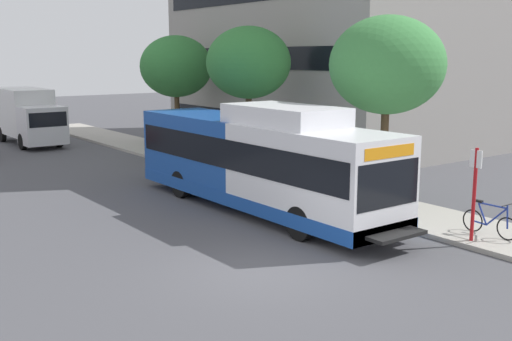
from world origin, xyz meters
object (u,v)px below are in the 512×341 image
bicycle_parked (490,221)px  street_tree_far_block (176,67)px  street_tree_near_stop (387,65)px  street_tree_mid_block (249,63)px  box_truck_background (28,115)px  bus_stop_sign_pole (474,187)px  transit_bus (258,161)px

bicycle_parked → street_tree_far_block: 20.63m
street_tree_near_stop → street_tree_mid_block: bearing=89.8°
bicycle_parked → box_truck_background: size_ratio=0.25×
bus_stop_sign_pole → box_truck_background: size_ratio=0.37×
bus_stop_sign_pole → bicycle_parked: 1.35m
street_tree_mid_block → box_truck_background: (-5.38, 14.91, -3.13)m
bicycle_parked → bus_stop_sign_pole: bearing=177.6°
street_tree_far_block → street_tree_mid_block: bearing=-93.3°
bicycle_parked → box_truck_background: bearing=99.0°
transit_bus → street_tree_near_stop: street_tree_near_stop is taller
transit_bus → bicycle_parked: bearing=-65.1°
transit_bus → street_tree_mid_block: (4.09, 6.16, 3.17)m
transit_bus → street_tree_far_block: 14.46m
bus_stop_sign_pole → bicycle_parked: bearing=-2.4°
bus_stop_sign_pole → box_truck_background: box_truck_background is taller
bicycle_parked → street_tree_far_block: size_ratio=0.29×
box_truck_background → bus_stop_sign_pole: bearing=-82.6°
bicycle_parked → transit_bus: bearing=114.9°
transit_bus → box_truck_background: size_ratio=1.75×
street_tree_near_stop → bicycle_parked: bearing=-100.7°
bus_stop_sign_pole → bicycle_parked: size_ratio=1.48×
transit_bus → box_truck_background: 21.11m
box_truck_background → street_tree_near_stop: bearing=-76.9°
bicycle_parked → street_tree_far_block: street_tree_far_block is taller
street_tree_near_stop → box_truck_background: 23.81m
bus_stop_sign_pole → bicycle_parked: (0.81, -0.03, -1.09)m
street_tree_near_stop → street_tree_mid_block: 8.08m
street_tree_near_stop → street_tree_mid_block: street_tree_near_stop is taller
transit_bus → street_tree_near_stop: bearing=-25.3°
street_tree_near_stop → box_truck_background: (-5.35, 22.99, -3.12)m
street_tree_mid_block → street_tree_far_block: bearing=86.7°
bicycle_parked → box_truck_background: box_truck_background is taller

